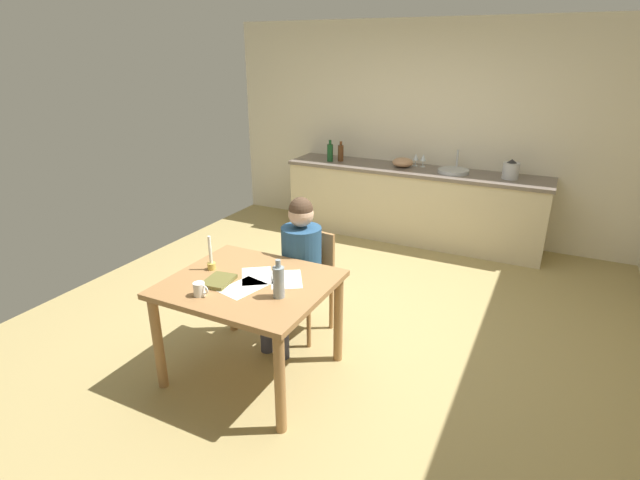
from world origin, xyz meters
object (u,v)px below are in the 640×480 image
wine_glass_near_sink (423,158)px  person_seated (297,262)px  bottle_oil (330,152)px  dining_table (250,296)px  chair_at_table (307,278)px  candlestick (211,260)px  sink_unit (453,171)px  book_magazine (219,281)px  stovetop_kettle (511,170)px  bottle_vinegar (341,153)px  coffee_mug (200,289)px  mixing_bowl (403,162)px  wine_bottle_on_table (279,281)px  wine_glass_by_kettle (416,157)px

wine_glass_near_sink → person_seated: bearing=-94.6°
bottle_oil → dining_table: bearing=-74.4°
chair_at_table → bottle_oil: (-0.95, 2.42, 0.54)m
person_seated → dining_table: bearing=-95.3°
candlestick → sink_unit: size_ratio=0.72×
dining_table → person_seated: bearing=84.7°
dining_table → book_magazine: (-0.17, -0.11, 0.13)m
book_magazine → bottle_oil: (-0.71, 3.25, 0.25)m
wine_glass_near_sink → stovetop_kettle: bearing=-8.3°
dining_table → candlestick: size_ratio=4.26×
dining_table → bottle_vinegar: (-0.76, 3.21, 0.37)m
dining_table → chair_at_table: (0.07, 0.73, -0.16)m
coffee_mug → mixing_bowl: mixing_bowl is taller
sink_unit → stovetop_kettle: 0.63m
chair_at_table → dining_table: bearing=-95.4°
candlestick → stovetop_kettle: bearing=62.3°
stovetop_kettle → person_seated: bearing=-115.5°
chair_at_table → coffee_mug: 1.12m
person_seated → sink_unit: person_seated is taller
sink_unit → book_magazine: bearing=-104.5°
coffee_mug → wine_bottle_on_table: bearing=24.7°
candlestick → bottle_oil: (-0.52, 3.10, 0.19)m
candlestick → sink_unit: bearing=71.8°
dining_table → wine_glass_near_sink: 3.40m
sink_unit → bottle_vinegar: bearing=-179.3°
person_seated → wine_bottle_on_table: person_seated is taller
bottle_vinegar → wine_bottle_on_table: bearing=-72.2°
dining_table → sink_unit: (0.69, 3.23, 0.28)m
sink_unit → bottle_vinegar: size_ratio=1.41×
wine_bottle_on_table → bottle_oil: size_ratio=0.96×
chair_at_table → coffee_mug: size_ratio=7.63×
wine_bottle_on_table → book_magazine: bearing=-178.8°
coffee_mug → chair_at_table: bearing=77.3°
bottle_oil → wine_glass_near_sink: (1.16, 0.23, -0.01)m
coffee_mug → wine_bottle_on_table: 0.52m
book_magazine → stovetop_kettle: bearing=58.0°
candlestick → wine_bottle_on_table: wine_bottle_on_table is taller
wine_glass_near_sink → wine_glass_by_kettle: 0.09m
book_magazine → sink_unit: 3.45m
chair_at_table → stovetop_kettle: bearing=63.5°
stovetop_kettle → wine_glass_by_kettle: (-1.13, 0.15, 0.01)m
bottle_vinegar → coffee_mug: bearing=-80.5°
candlestick → wine_glass_by_kettle: bearing=80.7°
sink_unit → bottle_vinegar: (-1.45, -0.02, 0.09)m
bottle_vinegar → stovetop_kettle: size_ratio=1.16×
coffee_mug → sink_unit: bearing=76.5°
mixing_bowl → stovetop_kettle: bearing=-1.0°
chair_at_table → person_seated: person_seated is taller
sink_unit → bottle_vinegar: 1.45m
bottle_vinegar → dining_table: bearing=-76.7°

